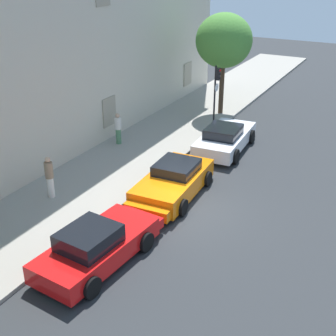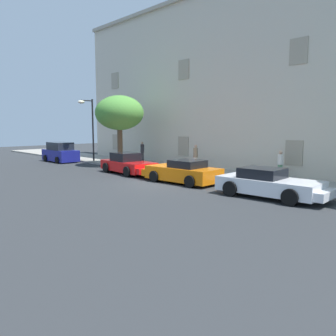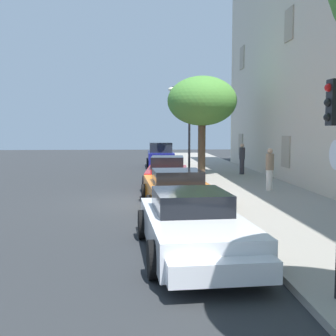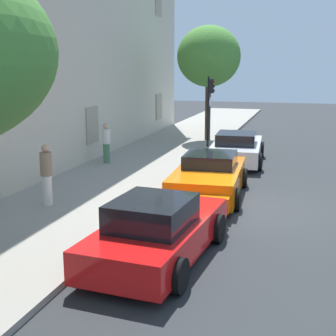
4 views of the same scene
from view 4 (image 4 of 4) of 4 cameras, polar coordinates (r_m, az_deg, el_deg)
ground_plane at (r=14.12m, az=8.64°, el=-4.57°), size 80.00×80.00×0.00m
sidewalk at (r=15.38m, az=-8.72°, el=-2.90°), size 60.00×4.45×0.14m
sportscar_red_lead at (r=10.29m, az=-0.89°, el=-7.32°), size 4.86×2.34×1.39m
sportscar_yellow_flank at (r=14.82m, az=4.78°, el=-1.33°), size 4.76×2.37×1.31m
sportscar_white_middle at (r=20.38m, az=8.22°, el=2.36°), size 5.06×2.41×1.32m
tree_near_kerb at (r=25.24m, az=4.88°, el=13.09°), size 3.26×3.26×5.88m
traffic_light at (r=23.09m, az=5.03°, el=8.17°), size 0.44×0.36×3.36m
pedestrian_admiring at (r=19.47m, az=-7.36°, el=3.03°), size 0.47×0.47×1.62m
pedestrian_strolling at (r=13.84m, az=-14.28°, el=-0.70°), size 0.47×0.47×1.75m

